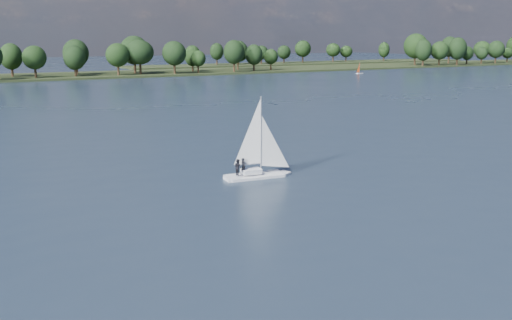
# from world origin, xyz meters

# --- Properties ---
(ground) EXTENTS (700.00, 700.00, 0.00)m
(ground) POSITION_xyz_m (0.00, 100.00, 0.00)
(ground) COLOR #233342
(ground) RESTS_ON ground
(far_shore) EXTENTS (660.00, 40.00, 1.50)m
(far_shore) POSITION_xyz_m (0.00, 212.00, 0.00)
(far_shore) COLOR black
(far_shore) RESTS_ON ground
(far_shore_back) EXTENTS (220.00, 30.00, 1.40)m
(far_shore_back) POSITION_xyz_m (160.00, 260.00, 0.00)
(far_shore_back) COLOR black
(far_shore_back) RESTS_ON ground
(sailboat) EXTENTS (7.17, 2.70, 9.21)m
(sailboat) POSITION_xyz_m (-3.65, 34.27, 2.57)
(sailboat) COLOR white
(sailboat) RESTS_ON ground
(dinghy_orange) EXTENTS (3.30, 1.58, 5.10)m
(dinghy_orange) POSITION_xyz_m (124.56, 171.53, 1.20)
(dinghy_orange) COLOR white
(dinghy_orange) RESTS_ON ground
(treeline) EXTENTS (562.67, 74.20, 18.32)m
(treeline) POSITION_xyz_m (-1.38, 208.26, 8.13)
(treeline) COLOR black
(treeline) RESTS_ON ground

